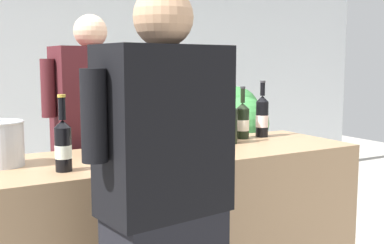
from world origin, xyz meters
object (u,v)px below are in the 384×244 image
object	(u,v)px
wine_bottle_1	(132,140)
wine_bottle_4	(242,121)
person_server	(94,162)
wine_bottle_3	(225,122)
wine_bottle_7	(91,133)
ice_bucket	(3,143)
wine_bottle_2	(262,116)
wine_bottle_8	(201,121)
wine_bottle_0	(63,144)
wine_glass	(197,126)
wine_bottle_6	(180,130)
potted_shrub	(234,137)
person_guest	(165,240)
wine_bottle_5	(230,122)

from	to	relation	value
wine_bottle_1	wine_bottle_4	size ratio (longest dim) A/B	1.01
wine_bottle_4	person_server	xyz separation A→B (m)	(-0.80, 0.41, -0.25)
wine_bottle_1	wine_bottle_3	distance (m)	0.80
wine_bottle_7	ice_bucket	xyz separation A→B (m)	(-0.42, -0.05, -0.01)
wine_bottle_1	wine_bottle_2	xyz separation A→B (m)	(1.01, 0.34, 0.02)
wine_bottle_8	wine_bottle_2	bearing A→B (deg)	-0.23
wine_bottle_0	wine_bottle_7	bearing A→B (deg)	53.00
wine_bottle_0	wine_bottle_3	xyz separation A→B (m)	(1.04, 0.32, -0.00)
wine_bottle_4	wine_glass	size ratio (longest dim) A/B	1.68
wine_bottle_6	wine_bottle_8	bearing A→B (deg)	43.32
wine_bottle_8	potted_shrub	world-z (taller)	wine_bottle_8
wine_bottle_2	potted_shrub	world-z (taller)	wine_bottle_2
ice_bucket	person_guest	bearing A→B (deg)	-63.45
wine_bottle_5	wine_bottle_4	bearing A→B (deg)	34.45
wine_bottle_2	person_server	bearing A→B (deg)	156.07
wine_bottle_4	person_guest	size ratio (longest dim) A/B	0.19
wine_bottle_6	wine_glass	size ratio (longest dim) A/B	1.84
wine_bottle_3	wine_bottle_7	bearing A→B (deg)	-177.43
wine_bottle_8	wine_bottle_3	bearing A→B (deg)	-4.02
wine_bottle_3	wine_bottle_8	bearing A→B (deg)	175.98
wine_bottle_6	wine_bottle_7	world-z (taller)	wine_bottle_6
wine_bottle_4	wine_bottle_5	distance (m)	0.20
wine_bottle_3	wine_bottle_6	size ratio (longest dim) A/B	0.89
wine_bottle_1	wine_bottle_5	xyz separation A→B (m)	(0.70, 0.23, 0.01)
wine_bottle_8	ice_bucket	distance (m)	1.09
wine_bottle_8	ice_bucket	world-z (taller)	wine_bottle_8
wine_bottle_5	wine_bottle_8	bearing A→B (deg)	140.11
wine_glass	wine_bottle_8	bearing A→B (deg)	54.65
wine_glass	potted_shrub	xyz separation A→B (m)	(1.02, 1.13, -0.29)
wine_bottle_8	wine_glass	size ratio (longest dim) A/B	1.68
wine_glass	ice_bucket	distance (m)	0.94
wine_bottle_4	person_server	world-z (taller)	person_server
wine_bottle_0	wine_bottle_8	distance (m)	0.94
wine_bottle_5	ice_bucket	bearing A→B (deg)	179.44
wine_bottle_6	person_guest	bearing A→B (deg)	-122.30
wine_bottle_2	wine_bottle_4	bearing A→B (deg)	176.41
wine_bottle_0	ice_bucket	distance (m)	0.31
wine_bottle_7	person_server	xyz separation A→B (m)	(0.16, 0.47, -0.25)
wine_bottle_8	wine_glass	bearing A→B (deg)	-125.35
ice_bucket	wine_bottle_8	bearing A→B (deg)	5.00
wine_bottle_1	wine_glass	distance (m)	0.43
wine_bottle_2	ice_bucket	bearing A→B (deg)	-176.49
wine_glass	ice_bucket	xyz separation A→B (m)	(-0.93, 0.13, -0.03)
ice_bucket	wine_bottle_5	bearing A→B (deg)	-0.56
wine_bottle_1	ice_bucket	world-z (taller)	wine_bottle_1
wine_bottle_2	person_server	world-z (taller)	person_server
wine_glass	potted_shrub	distance (m)	1.55
wine_bottle_5	person_server	distance (m)	0.87
person_guest	potted_shrub	world-z (taller)	person_guest
wine_bottle_0	person_guest	size ratio (longest dim) A/B	0.20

